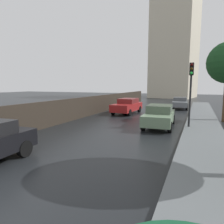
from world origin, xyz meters
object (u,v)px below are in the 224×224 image
at_px(car_grey_mid_road, 180,102).
at_px(car_green_far_ahead, 159,116).
at_px(traffic_light, 191,83).
at_px(car_red_behind_camera, 127,106).

bearing_deg(car_grey_mid_road, car_green_far_ahead, -95.72).
bearing_deg(traffic_light, car_red_behind_camera, 139.36).
bearing_deg(car_green_far_ahead, car_red_behind_camera, 124.74).
bearing_deg(car_red_behind_camera, car_green_far_ahead, 130.35).
distance_m(car_green_far_ahead, car_red_behind_camera, 6.53).
bearing_deg(car_grey_mid_road, car_red_behind_camera, -128.60).
xyz_separation_m(car_grey_mid_road, car_green_far_ahead, (-0.34, -11.48, 0.05)).
xyz_separation_m(car_grey_mid_road, car_red_behind_camera, (-4.36, -6.32, 0.04)).
distance_m(car_red_behind_camera, traffic_light, 8.00).
height_order(car_green_far_ahead, car_red_behind_camera, car_green_far_ahead).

